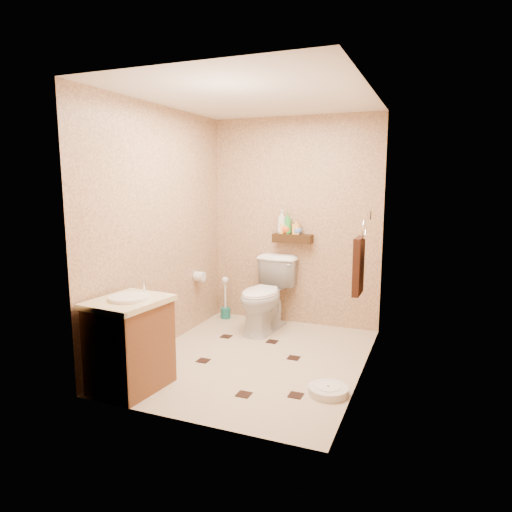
% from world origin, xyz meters
% --- Properties ---
extents(ground, '(2.50, 2.50, 0.00)m').
position_xyz_m(ground, '(0.00, 0.00, 0.00)').
color(ground, tan).
rests_on(ground, ground).
extents(wall_back, '(2.00, 0.04, 2.40)m').
position_xyz_m(wall_back, '(0.00, 1.25, 1.20)').
color(wall_back, tan).
rests_on(wall_back, ground).
extents(wall_front, '(2.00, 0.04, 2.40)m').
position_xyz_m(wall_front, '(0.00, -1.25, 1.20)').
color(wall_front, tan).
rests_on(wall_front, ground).
extents(wall_left, '(0.04, 2.50, 2.40)m').
position_xyz_m(wall_left, '(-1.00, 0.00, 1.20)').
color(wall_left, tan).
rests_on(wall_left, ground).
extents(wall_right, '(0.04, 2.50, 2.40)m').
position_xyz_m(wall_right, '(1.00, 0.00, 1.20)').
color(wall_right, tan).
rests_on(wall_right, ground).
extents(ceiling, '(2.00, 2.50, 0.02)m').
position_xyz_m(ceiling, '(0.00, 0.00, 2.40)').
color(ceiling, silver).
rests_on(ceiling, wall_back).
extents(wall_shelf, '(0.46, 0.14, 0.10)m').
position_xyz_m(wall_shelf, '(0.00, 1.17, 1.02)').
color(wall_shelf, '#331E0D').
rests_on(wall_shelf, wall_back).
extents(floor_accents, '(1.22, 1.32, 0.01)m').
position_xyz_m(floor_accents, '(0.03, -0.08, 0.00)').
color(floor_accents, black).
rests_on(floor_accents, ground).
extents(toilet, '(0.53, 0.84, 0.82)m').
position_xyz_m(toilet, '(-0.20, 0.83, 0.41)').
color(toilet, white).
rests_on(toilet, ground).
extents(vanity, '(0.56, 0.66, 0.86)m').
position_xyz_m(vanity, '(-0.70, -0.95, 0.39)').
color(vanity, brown).
rests_on(vanity, ground).
extents(bathroom_scale, '(0.36, 0.36, 0.06)m').
position_xyz_m(bathroom_scale, '(0.82, -0.46, 0.03)').
color(bathroom_scale, silver).
rests_on(bathroom_scale, ground).
extents(toilet_brush, '(0.12, 0.12, 0.52)m').
position_xyz_m(toilet_brush, '(-0.82, 1.07, 0.18)').
color(toilet_brush, '#19655B').
rests_on(toilet_brush, ground).
extents(towel_ring, '(0.12, 0.30, 0.76)m').
position_xyz_m(towel_ring, '(0.91, 0.25, 0.95)').
color(towel_ring, silver).
rests_on(towel_ring, wall_right).
extents(toilet_paper, '(0.12, 0.11, 0.12)m').
position_xyz_m(toilet_paper, '(-0.94, 0.65, 0.60)').
color(toilet_paper, silver).
rests_on(toilet_paper, wall_left).
extents(bottle_a, '(0.14, 0.14, 0.28)m').
position_xyz_m(bottle_a, '(-0.13, 1.17, 1.21)').
color(bottle_a, silver).
rests_on(bottle_a, wall_shelf).
extents(bottle_b, '(0.12, 0.12, 0.18)m').
position_xyz_m(bottle_b, '(-0.13, 1.17, 1.16)').
color(bottle_b, yellow).
rests_on(bottle_b, wall_shelf).
extents(bottle_c, '(0.17, 0.17, 0.16)m').
position_xyz_m(bottle_c, '(-0.08, 1.17, 1.15)').
color(bottle_c, '#DB5619').
rests_on(bottle_c, wall_shelf).
extents(bottle_d, '(0.13, 0.13, 0.24)m').
position_xyz_m(bottle_d, '(-0.06, 1.17, 1.19)').
color(bottle_d, green).
rests_on(bottle_d, wall_shelf).
extents(bottle_e, '(0.08, 0.08, 0.18)m').
position_xyz_m(bottle_e, '(0.05, 1.17, 1.16)').
color(bottle_e, gold).
rests_on(bottle_e, wall_shelf).
extents(bottle_f, '(0.10, 0.10, 0.13)m').
position_xyz_m(bottle_f, '(0.06, 1.17, 1.13)').
color(bottle_f, '#5380CF').
rests_on(bottle_f, wall_shelf).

